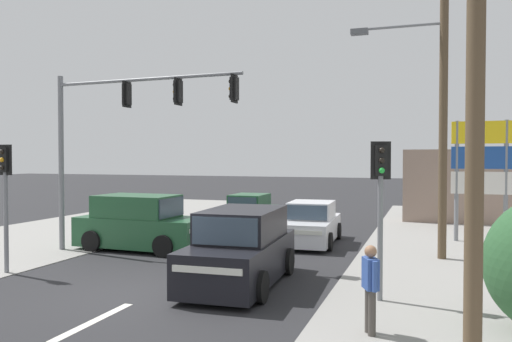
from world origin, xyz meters
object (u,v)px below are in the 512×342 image
(utility_pole_midground_right, at_px, (439,84))
(shopping_plaza_sign, at_px, (481,163))
(utility_pole_foreground_right, at_px, (467,3))
(pedestrian_at_kerb, at_px, (370,284))
(sedan_crossing_left, at_px, (311,225))
(traffic_signal_mast, at_px, (118,122))
(suv_kerbside_parked, at_px, (241,249))
(hatchback_oncoming_mid, at_px, (251,212))
(suv_receding_far, at_px, (141,224))
(pedestal_signal_right_kerb, at_px, (381,193))
(pedestal_signal_left_kerb, at_px, (5,186))

(utility_pole_midground_right, bearing_deg, shopping_plaza_sign, 67.29)
(utility_pole_foreground_right, xyz_separation_m, pedestrian_at_kerb, (-1.46, 1.33, -4.48))
(sedan_crossing_left, xyz_separation_m, pedestrian_at_kerb, (3.12, -9.08, 0.22))
(traffic_signal_mast, relative_size, shopping_plaza_sign, 1.50)
(utility_pole_midground_right, xyz_separation_m, pedestrian_at_kerb, (-1.28, -7.58, -4.57))
(utility_pole_foreground_right, relative_size, suv_kerbside_parked, 2.18)
(utility_pole_midground_right, height_order, shopping_plaza_sign, utility_pole_midground_right)
(sedan_crossing_left, bearing_deg, pedestrian_at_kerb, -71.02)
(traffic_signal_mast, bearing_deg, suv_kerbside_parked, -23.77)
(hatchback_oncoming_mid, distance_m, pedestrian_at_kerb, 14.22)
(suv_receding_far, xyz_separation_m, hatchback_oncoming_mid, (1.75, 6.57, -0.18))
(utility_pole_midground_right, relative_size, pedestrian_at_kerb, 6.30)
(utility_pole_midground_right, bearing_deg, pedestal_signal_right_kerb, -103.68)
(pedestal_signal_left_kerb, height_order, sedan_crossing_left, pedestal_signal_left_kerb)
(utility_pole_foreground_right, bearing_deg, suv_kerbside_parked, 141.26)
(utility_pole_midground_right, relative_size, hatchback_oncoming_mid, 2.82)
(utility_pole_midground_right, relative_size, suv_receding_far, 2.24)
(shopping_plaza_sign, bearing_deg, utility_pole_foreground_right, -96.31)
(sedan_crossing_left, distance_m, pedestrian_at_kerb, 9.61)
(pedestal_signal_right_kerb, xyz_separation_m, suv_kerbside_parked, (-3.46, 0.42, -1.53))
(utility_pole_midground_right, bearing_deg, utility_pole_foreground_right, -88.86)
(utility_pole_midground_right, relative_size, shopping_plaza_sign, 2.23)
(traffic_signal_mast, height_order, suv_kerbside_parked, traffic_signal_mast)
(pedestal_signal_left_kerb, xyz_separation_m, suv_kerbside_parked, (6.56, 1.01, -1.53))
(pedestal_signal_left_kerb, height_order, pedestrian_at_kerb, pedestal_signal_left_kerb)
(sedan_crossing_left, distance_m, hatchback_oncoming_mid, 4.99)
(utility_pole_midground_right, xyz_separation_m, suv_receding_far, (-9.76, -1.62, -4.62))
(traffic_signal_mast, bearing_deg, utility_pole_foreground_right, -31.70)
(traffic_signal_mast, bearing_deg, sedan_crossing_left, 37.15)
(utility_pole_foreground_right, height_order, shopping_plaza_sign, utility_pole_foreground_right)
(pedestal_signal_right_kerb, xyz_separation_m, pedestrian_at_kerb, (0.02, -2.22, -1.49))
(pedestal_signal_left_kerb, relative_size, hatchback_oncoming_mid, 0.98)
(utility_pole_midground_right, relative_size, suv_kerbside_parked, 2.22)
(pedestal_signal_right_kerb, relative_size, pedestal_signal_left_kerb, 1.00)
(pedestal_signal_right_kerb, height_order, suv_kerbside_parked, pedestal_signal_right_kerb)
(suv_receding_far, height_order, hatchback_oncoming_mid, suv_receding_far)
(pedestal_signal_right_kerb, relative_size, pedestrian_at_kerb, 2.18)
(pedestal_signal_right_kerb, distance_m, pedestal_signal_left_kerb, 10.04)
(pedestrian_at_kerb, bearing_deg, sedan_crossing_left, 108.98)
(utility_pole_foreground_right, relative_size, sedan_crossing_left, 2.34)
(utility_pole_foreground_right, height_order, utility_pole_midground_right, utility_pole_midground_right)
(pedestal_signal_right_kerb, relative_size, hatchback_oncoming_mid, 0.98)
(utility_pole_midground_right, xyz_separation_m, traffic_signal_mast, (-9.91, -2.67, -1.15))
(pedestal_signal_left_kerb, xyz_separation_m, sedan_crossing_left, (6.92, 7.45, -1.71))
(utility_pole_midground_right, xyz_separation_m, pedestal_signal_left_kerb, (-11.32, -5.95, -3.08))
(traffic_signal_mast, bearing_deg, suv_receding_far, 81.61)
(pedestal_signal_right_kerb, height_order, pedestrian_at_kerb, pedestal_signal_right_kerb)
(pedestal_signal_left_kerb, xyz_separation_m, suv_receding_far, (1.57, 4.33, -1.53))
(pedestal_signal_left_kerb, xyz_separation_m, shopping_plaza_sign, (12.90, 9.72, 0.57))
(pedestrian_at_kerb, bearing_deg, shopping_plaza_sign, 75.86)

